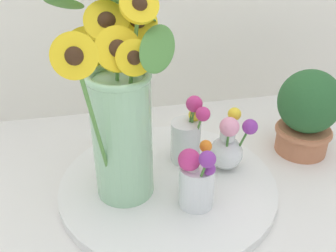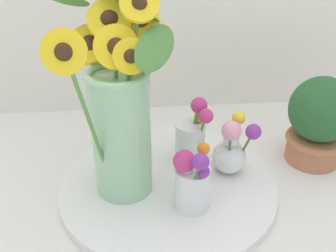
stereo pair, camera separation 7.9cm
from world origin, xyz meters
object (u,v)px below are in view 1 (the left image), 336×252
(mason_jar_sunflowers, at_px, (121,118))
(vase_small_center, at_px, (196,179))
(vase_small_back, at_px, (188,135))
(potted_plant, at_px, (307,112))
(serving_tray, at_px, (168,185))
(vase_bulb_right, at_px, (228,146))

(mason_jar_sunflowers, height_order, vase_small_center, mason_jar_sunflowers)
(mason_jar_sunflowers, distance_m, vase_small_back, 0.20)
(mason_jar_sunflowers, xyz_separation_m, potted_plant, (0.45, 0.09, -0.08))
(mason_jar_sunflowers, distance_m, potted_plant, 0.47)
(mason_jar_sunflowers, height_order, potted_plant, mason_jar_sunflowers)
(serving_tray, bearing_deg, potted_plant, 12.94)
(vase_bulb_right, relative_size, potted_plant, 0.68)
(vase_bulb_right, height_order, potted_plant, potted_plant)
(vase_small_back, height_order, potted_plant, potted_plant)
(mason_jar_sunflowers, height_order, vase_bulb_right, mason_jar_sunflowers)
(vase_small_center, xyz_separation_m, vase_small_back, (0.02, 0.16, 0.00))
(potted_plant, bearing_deg, vase_small_center, -152.78)
(serving_tray, bearing_deg, vase_small_back, 49.96)
(vase_bulb_right, height_order, vase_small_back, vase_small_back)
(vase_small_back, bearing_deg, vase_bulb_right, -32.55)
(vase_small_back, bearing_deg, serving_tray, -130.04)
(vase_small_center, xyz_separation_m, potted_plant, (0.32, 0.17, 0.03))
(vase_bulb_right, bearing_deg, serving_tray, -171.00)
(vase_small_center, distance_m, vase_bulb_right, 0.15)
(mason_jar_sunflowers, xyz_separation_m, vase_small_back, (0.15, 0.08, -0.11))
(vase_small_back, xyz_separation_m, potted_plant, (0.30, 0.01, 0.02))
(mason_jar_sunflowers, xyz_separation_m, vase_small_center, (0.13, -0.08, -0.11))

